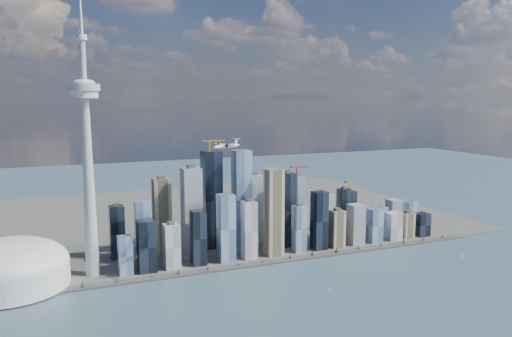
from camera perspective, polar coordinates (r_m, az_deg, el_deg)
name	(u,v)px	position (r m, az deg, el deg)	size (l,w,h in m)	color
ground	(311,315)	(815.55, 6.25, -16.34)	(4000.00, 4000.00, 0.00)	#375060
seawall	(251,265)	(1025.24, -0.57, -10.95)	(1100.00, 22.00, 4.00)	#383838
land	(192,216)	(1436.54, -7.29, -5.45)	(1400.00, 900.00, 3.00)	#4C4C47
shoreline_trees	(251,262)	(1023.04, -0.57, -10.60)	(960.53, 7.20, 8.80)	#3F2D1E
skyscraper_cluster	(261,217)	(1103.39, 0.63, -5.60)	(736.00, 142.00, 244.06)	black
needle_tower	(87,153)	(966.85, -18.73, 1.68)	(56.00, 56.00, 550.50)	#AEAFA9
dome_stadium	(10,267)	(998.48, -26.32, -10.09)	(200.00, 200.00, 86.00)	silver
airplane	(226,146)	(864.79, -3.40, 2.63)	(59.01, 52.98, 15.16)	white
sailboat_west	(329,290)	(907.62, 8.36, -13.57)	(6.60, 3.26, 9.18)	silver
sailboat_east	(463,256)	(1163.81, 22.53, -9.21)	(6.36, 1.85, 8.85)	silver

